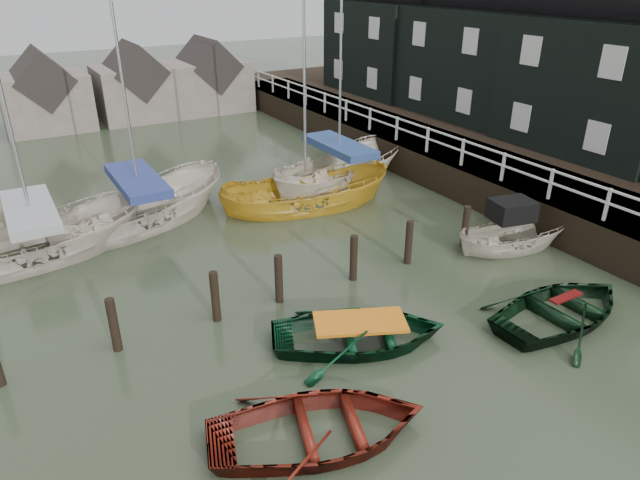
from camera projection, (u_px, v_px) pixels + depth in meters
ground at (380, 345)px, 13.76m from camera, size 120.00×120.00×0.00m
pier at (421, 153)px, 25.55m from camera, size 3.04×32.00×2.70m
land_strip at (507, 150)px, 28.38m from camera, size 14.00×38.00×1.50m
quay_houses at (548, 32)px, 24.88m from camera, size 6.52×28.14×10.01m
mooring_pilings at (282, 284)px, 15.36m from camera, size 13.72×0.22×1.80m
far_sheds at (133, 87)px, 33.54m from camera, size 14.00×4.08×4.39m
rowboat_red at (320, 440)px, 10.97m from camera, size 4.96×4.16×0.88m
rowboat_green at (359, 343)px, 13.80m from camera, size 5.06×4.46×0.87m
rowboat_dkgreen at (561, 319)px, 14.74m from camera, size 4.34×3.17×0.88m
motorboat at (511, 245)px, 18.44m from camera, size 4.14×2.27×2.35m
sailboat_a at (41, 255)px, 17.87m from camera, size 7.12×3.39×11.85m
sailboat_b at (143, 222)px, 20.25m from camera, size 7.49×4.87×12.36m
sailboat_c at (306, 206)px, 21.72m from camera, size 6.97×3.81×11.05m
sailboat_d at (339, 181)px, 24.06m from camera, size 7.34×4.12×12.59m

